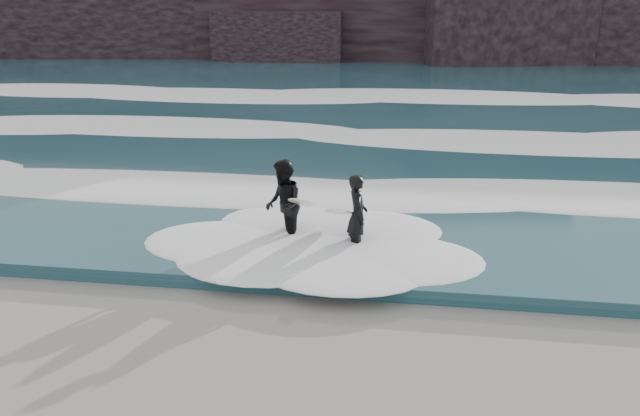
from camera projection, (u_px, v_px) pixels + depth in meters
The scene contains 7 objects.
ground at pixel (235, 390), 9.04m from camera, with size 120.00×120.00×0.00m, color #80674F.
sea at pixel (370, 88), 36.09m from camera, with size 90.00×52.00×0.30m, color #1D444F.
foam_near at pixel (322, 184), 17.32m from camera, with size 60.00×3.20×0.20m, color white.
foam_mid at pixel (348, 131), 23.86m from camera, with size 60.00×4.00×0.24m, color white.
foam_far at pixel (365, 94), 32.26m from camera, with size 60.00×4.80×0.30m, color white.
surfer_left at pixel (353, 214), 13.45m from camera, with size 1.01×2.14×1.81m.
surfer_right at pixel (285, 205), 13.77m from camera, with size 1.21×1.79×2.01m.
Camera 1 is at (2.31, -7.41, 5.48)m, focal length 35.00 mm.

